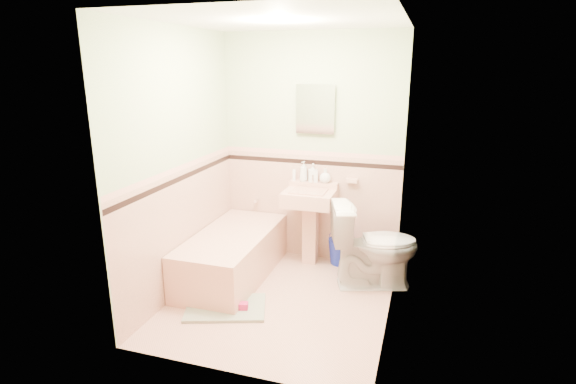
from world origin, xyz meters
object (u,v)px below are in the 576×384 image
(sink, at_px, (309,228))
(soap_bottle_mid, at_px, (313,173))
(soap_bottle_left, at_px, (304,171))
(bathtub, at_px, (233,256))
(shoe, at_px, (240,306))
(bucket, at_px, (341,251))
(medicine_cabinet, at_px, (316,109))
(soap_bottle_right, at_px, (325,176))
(toilet, at_px, (374,245))

(sink, distance_m, soap_bottle_mid, 0.61)
(soap_bottle_left, bearing_deg, bathtub, -128.39)
(shoe, bearing_deg, bucket, 46.62)
(bathtub, bearing_deg, sink, 37.93)
(bathtub, xyz_separation_m, soap_bottle_left, (0.56, 0.71, 0.80))
(medicine_cabinet, relative_size, soap_bottle_right, 2.95)
(bathtub, height_order, soap_bottle_mid, soap_bottle_mid)
(toilet, bearing_deg, shoe, 111.29)
(bathtub, bearing_deg, soap_bottle_right, 41.28)
(soap_bottle_right, distance_m, bucket, 0.87)
(bathtub, bearing_deg, shoe, -61.43)
(soap_bottle_mid, xyz_separation_m, soap_bottle_right, (0.14, 0.00, -0.02))
(medicine_cabinet, bearing_deg, soap_bottle_left, -165.66)
(soap_bottle_left, height_order, toilet, soap_bottle_left)
(medicine_cabinet, height_order, shoe, medicine_cabinet)
(sink, relative_size, medicine_cabinet, 1.84)
(medicine_cabinet, height_order, bucket, medicine_cabinet)
(bathtub, relative_size, medicine_cabinet, 3.25)
(soap_bottle_right, bearing_deg, soap_bottle_mid, 180.00)
(bucket, bearing_deg, medicine_cabinet, 166.98)
(medicine_cabinet, bearing_deg, soap_bottle_mid, -108.51)
(soap_bottle_right, relative_size, toilet, 0.18)
(soap_bottle_mid, height_order, bucket, soap_bottle_mid)
(soap_bottle_right, xyz_separation_m, shoe, (-0.46, -1.35, -0.93))
(toilet, bearing_deg, sink, 51.23)
(medicine_cabinet, xyz_separation_m, soap_bottle_right, (0.13, -0.03, -0.71))
(soap_bottle_mid, xyz_separation_m, toilet, (0.76, -0.46, -0.58))
(bucket, bearing_deg, soap_bottle_mid, 172.11)
(bathtub, xyz_separation_m, soap_bottle_mid, (0.67, 0.71, 0.79))
(medicine_cabinet, xyz_separation_m, soap_bottle_left, (-0.12, -0.03, -0.68))
(sink, relative_size, soap_bottle_left, 3.84)
(bucket, bearing_deg, soap_bottle_left, 173.95)
(soap_bottle_right, distance_m, shoe, 1.70)
(toilet, height_order, shoe, toilet)
(soap_bottle_right, bearing_deg, shoe, -108.87)
(medicine_cabinet, bearing_deg, soap_bottle_right, -13.12)
(soap_bottle_left, distance_m, bucket, 0.99)
(sink, height_order, shoe, sink)
(sink, distance_m, soap_bottle_right, 0.60)
(soap_bottle_left, relative_size, soap_bottle_right, 1.42)
(shoe, bearing_deg, toilet, 23.40)
(soap_bottle_right, bearing_deg, bathtub, -138.72)
(soap_bottle_mid, height_order, soap_bottle_right, soap_bottle_mid)
(soap_bottle_mid, bearing_deg, soap_bottle_left, 180.00)
(bathtub, distance_m, soap_bottle_right, 1.32)
(sink, relative_size, toilet, 0.99)
(toilet, xyz_separation_m, shoe, (-1.08, -0.89, -0.37))
(medicine_cabinet, xyz_separation_m, toilet, (0.75, -0.49, -1.27))
(bathtub, xyz_separation_m, bucket, (1.02, 0.66, -0.08))
(medicine_cabinet, distance_m, shoe, 2.17)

